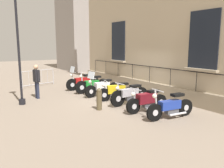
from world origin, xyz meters
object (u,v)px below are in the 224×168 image
Objects in this scene: motorcycle_white at (102,87)px; motorcycle_blue at (170,107)px; bollard at (99,99)px; motorcycle_yellow at (117,92)px; motorcycle_red at (83,82)px; lamppost at (17,31)px; pedestrian_standing at (37,80)px; motorcycle_maroon at (147,101)px; motorcycle_green at (92,85)px; motorcycle_silver at (130,95)px; crowd_barrier at (38,78)px.

motorcycle_blue is (-0.13, 4.53, -0.02)m from motorcycle_white.
bollard is (1.58, -2.36, 0.03)m from motorcycle_blue.
motorcycle_white is at bearing -86.02° from motorcycle_yellow.
motorcycle_red is 4.97m from lamppost.
motorcycle_maroon is at bearing 122.64° from pedestrian_standing.
motorcycle_red is at bearing -163.98° from pedestrian_standing.
motorcycle_green is 0.99× the size of motorcycle_white.
motorcycle_green is 5.56m from motorcycle_blue.
motorcycle_green is 3.50m from bollard.
motorcycle_red is 1.13× the size of motorcycle_yellow.
motorcycle_white is 1.12× the size of motorcycle_yellow.
lamppost is at bearing -47.60° from bollard.
motorcycle_blue is 1.23× the size of pedestrian_standing.
motorcycle_maroon is (-0.08, 5.52, -0.02)m from motorcycle_red.
lamppost is at bearing -51.40° from motorcycle_blue.
motorcycle_red is at bearing -87.86° from motorcycle_green.
pedestrian_standing is at bearing -48.27° from motorcycle_silver.
motorcycle_yellow is at bearing -88.74° from motorcycle_silver.
motorcycle_silver is 1.03× the size of motorcycle_maroon.
motorcycle_white is 2.18m from motorcycle_silver.
motorcycle_white is (-0.06, 2.11, -0.00)m from motorcycle_red.
crowd_barrier is at bearing -52.31° from motorcycle_red.
motorcycle_silver is (-0.02, 0.96, 0.04)m from motorcycle_yellow.
pedestrian_standing is at bearing 16.02° from motorcycle_red.
motorcycle_white is at bearing 91.61° from motorcycle_red.
motorcycle_yellow is 0.92× the size of motorcycle_silver.
motorcycle_yellow is at bearing -91.63° from motorcycle_maroon.
lamppost reaches higher than pedestrian_standing.
motorcycle_white is 1.03× the size of motorcycle_silver.
motorcycle_yellow is 2.19m from motorcycle_maroon.
motorcycle_white is 4.97m from crowd_barrier.
bollard is at bearing 113.83° from pedestrian_standing.
motorcycle_silver is 7.06m from crowd_barrier.
motorcycle_yellow is 0.92× the size of motorcycle_blue.
motorcycle_maroon is at bearing 86.11° from motorcycle_silver.
motorcycle_silver is 1.00× the size of motorcycle_blue.
pedestrian_standing is at bearing -23.18° from motorcycle_white.
motorcycle_yellow is 5.13m from lamppost.
motorcycle_white is (-0.02, 1.03, 0.01)m from motorcycle_green.
lamppost is (3.86, 0.54, 2.75)m from motorcycle_green.
motorcycle_silver is at bearing 179.61° from bollard.
motorcycle_yellow is at bearing 140.83° from pedestrian_standing.
motorcycle_green is 3.21m from motorcycle_silver.
motorcycle_red is at bearing -89.15° from motorcycle_maroon.
motorcycle_blue is (-0.04, 3.31, 0.02)m from motorcycle_yellow.
motorcycle_white is at bearing -89.62° from motorcycle_maroon.
crowd_barrier is at bearing -76.06° from motorcycle_maroon.
motorcycle_green is 1.02× the size of motorcycle_silver.
motorcycle_blue is 0.94× the size of crowd_barrier.
bollard is (1.56, -0.01, 0.01)m from motorcycle_silver.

